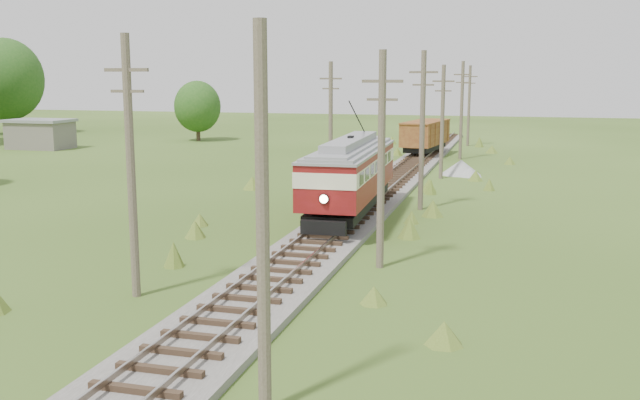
% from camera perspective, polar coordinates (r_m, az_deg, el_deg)
% --- Properties ---
extents(railbed_main, '(3.60, 96.00, 0.57)m').
position_cam_1_polar(railbed_main, '(44.81, 4.48, 0.37)').
color(railbed_main, '#605B54').
rests_on(railbed_main, ground).
extents(streetcar, '(3.44, 12.77, 5.80)m').
position_cam_1_polar(streetcar, '(37.59, 2.45, 2.38)').
color(streetcar, black).
rests_on(streetcar, ground).
extents(gondola, '(3.87, 8.81, 2.83)m').
position_cam_1_polar(gondola, '(68.48, 8.43, 5.20)').
color(gondola, black).
rests_on(gondola, ground).
extents(gravel_pile, '(3.21, 3.40, 1.17)m').
position_cam_1_polar(gravel_pile, '(56.32, 11.32, 2.53)').
color(gravel_pile, gray).
rests_on(gravel_pile, ground).
extents(utility_pole_r_1, '(0.30, 0.30, 8.80)m').
position_cam_1_polar(utility_pole_r_1, '(15.67, -4.61, -1.95)').
color(utility_pole_r_1, brown).
rests_on(utility_pole_r_1, ground).
extents(utility_pole_r_2, '(1.60, 0.30, 8.60)m').
position_cam_1_polar(utility_pole_r_2, '(28.04, 4.93, 3.36)').
color(utility_pole_r_2, brown).
rests_on(utility_pole_r_2, ground).
extents(utility_pole_r_3, '(1.60, 0.30, 9.00)m').
position_cam_1_polar(utility_pole_r_3, '(40.83, 8.18, 5.63)').
color(utility_pole_r_3, brown).
rests_on(utility_pole_r_3, ground).
extents(utility_pole_r_4, '(1.60, 0.30, 8.40)m').
position_cam_1_polar(utility_pole_r_4, '(53.76, 9.76, 6.28)').
color(utility_pole_r_4, brown).
rests_on(utility_pole_r_4, ground).
extents(utility_pole_r_5, '(1.60, 0.30, 8.90)m').
position_cam_1_polar(utility_pole_r_5, '(66.65, 11.26, 7.13)').
color(utility_pole_r_5, brown).
rests_on(utility_pole_r_5, ground).
extents(utility_pole_r_6, '(1.60, 0.30, 8.70)m').
position_cam_1_polar(utility_pole_r_6, '(79.62, 11.84, 7.46)').
color(utility_pole_r_6, brown).
rests_on(utility_pole_r_6, ground).
extents(utility_pole_l_a, '(1.60, 0.30, 9.00)m').
position_cam_1_polar(utility_pole_l_a, '(25.00, -14.91, 2.73)').
color(utility_pole_l_a, brown).
rests_on(utility_pole_l_a, ground).
extents(utility_pole_l_b, '(1.60, 0.30, 8.60)m').
position_cam_1_polar(utility_pole_l_b, '(51.15, 0.86, 6.35)').
color(utility_pole_l_b, brown).
rests_on(utility_pole_l_b, ground).
extents(tree_left_5, '(9.66, 9.66, 12.44)m').
position_cam_1_polar(tree_left_5, '(102.22, -23.86, 8.82)').
color(tree_left_5, '#38281C').
rests_on(tree_left_5, ground).
extents(tree_mid_a, '(5.46, 5.46, 7.03)m').
position_cam_1_polar(tree_mid_a, '(85.60, -9.77, 7.38)').
color(tree_mid_a, '#38281C').
rests_on(tree_mid_a, ground).
extents(shed, '(6.40, 4.40, 3.10)m').
position_cam_1_polar(shed, '(80.77, -21.46, 4.96)').
color(shed, slate).
rests_on(shed, ground).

